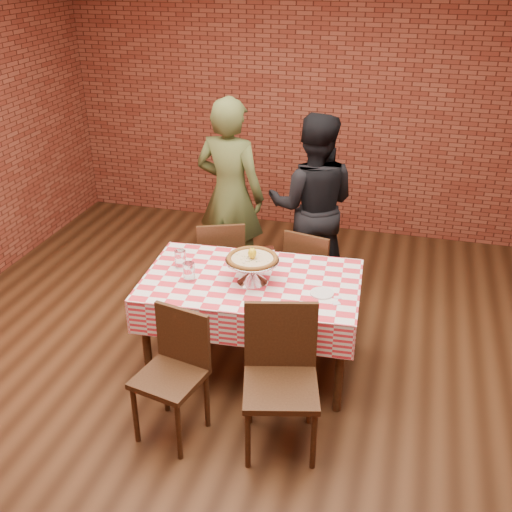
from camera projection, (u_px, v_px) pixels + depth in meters
name	position (u px, v px, depth m)	size (l,w,h in m)	color
ground	(237.00, 385.00, 4.49)	(6.00, 6.00, 0.00)	black
back_wall	(318.00, 99.00, 6.41)	(5.50, 5.50, 0.00)	maroon
table	(252.00, 324.00, 4.54)	(1.53, 0.92, 0.75)	#402714
tablecloth	(251.00, 295.00, 4.42)	(1.56, 0.95, 0.26)	#E32F3D
pizza_stand	(252.00, 271.00, 4.30)	(0.39, 0.39, 0.17)	silver
pizza	(252.00, 259.00, 4.26)	(0.36, 0.36, 0.03)	beige
lemon	(252.00, 253.00, 4.23)	(0.06, 0.06, 0.08)	yellow
water_glass_left	(189.00, 272.00, 4.33)	(0.08, 0.08, 0.13)	white
water_glass_right	(180.00, 259.00, 4.50)	(0.08, 0.08, 0.13)	white
side_plate	(322.00, 293.00, 4.17)	(0.16, 0.16, 0.01)	white
sweetener_packet_a	(336.00, 303.00, 4.06)	(0.05, 0.04, 0.01)	white
sweetener_packet_b	(338.00, 298.00, 4.13)	(0.05, 0.04, 0.01)	white
condiment_caddy	(268.00, 255.00, 4.56)	(0.09, 0.07, 0.12)	silver
chair_near_left	(170.00, 380.00, 3.86)	(0.39, 0.39, 0.87)	#402714
chair_near_right	(281.00, 386.00, 3.75)	(0.46, 0.46, 0.94)	#402714
chair_far_left	(221.00, 263.00, 5.28)	(0.39, 0.39, 0.87)	#402714
chair_far_right	(313.00, 274.00, 5.12)	(0.38, 0.38, 0.86)	#402714
diner_olive	(230.00, 195.00, 5.47)	(0.65, 0.43, 1.78)	#434C25
diner_black	(313.00, 206.00, 5.40)	(0.81, 0.63, 1.66)	black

